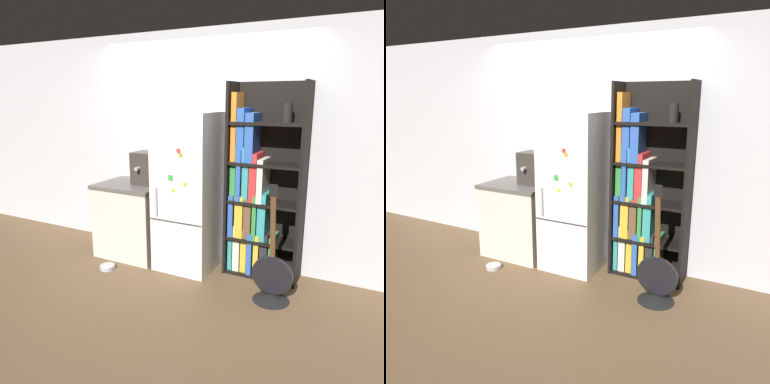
% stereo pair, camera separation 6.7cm
% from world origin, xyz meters
% --- Properties ---
extents(ground_plane, '(16.00, 16.00, 0.00)m').
position_xyz_m(ground_plane, '(0.00, 0.00, 0.00)').
color(ground_plane, brown).
extents(wall_back, '(8.00, 0.05, 2.60)m').
position_xyz_m(wall_back, '(0.00, 0.47, 1.30)').
color(wall_back, silver).
rests_on(wall_back, ground_plane).
extents(refrigerator, '(0.62, 0.65, 1.73)m').
position_xyz_m(refrigerator, '(-0.00, 0.14, 0.86)').
color(refrigerator, white).
rests_on(refrigerator, ground_plane).
extents(bookshelf, '(0.78, 0.34, 2.03)m').
position_xyz_m(bookshelf, '(0.72, 0.30, 0.88)').
color(bookshelf, black).
rests_on(bookshelf, ground_plane).
extents(kitchen_counter, '(0.80, 0.66, 0.88)m').
position_xyz_m(kitchen_counter, '(-0.75, 0.13, 0.44)').
color(kitchen_counter, beige).
rests_on(kitchen_counter, ground_plane).
extents(espresso_machine, '(0.25, 0.34, 0.38)m').
position_xyz_m(espresso_machine, '(-0.60, 0.19, 1.07)').
color(espresso_machine, '#38332D').
rests_on(espresso_machine, kitchen_counter).
extents(guitar, '(0.39, 0.35, 1.15)m').
position_xyz_m(guitar, '(1.06, -0.21, 0.17)').
color(guitar, black).
rests_on(guitar, ground_plane).
extents(pet_bowl, '(0.17, 0.17, 0.05)m').
position_xyz_m(pet_bowl, '(-0.76, -0.39, 0.03)').
color(pet_bowl, '#B7B7BC').
rests_on(pet_bowl, ground_plane).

